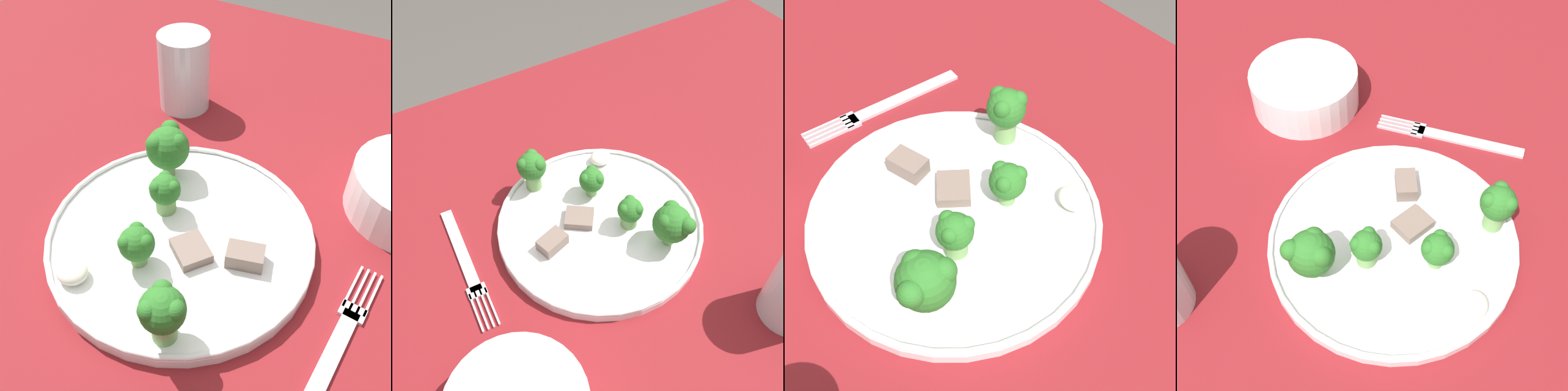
{
  "view_description": "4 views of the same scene",
  "coord_description": "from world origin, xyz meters",
  "views": [
    {
      "loc": [
        0.22,
        -0.35,
        1.14
      ],
      "look_at": [
        0.05,
        -0.07,
        0.81
      ],
      "focal_mm": 42.0,
      "sensor_mm": 36.0,
      "label": 1
    },
    {
      "loc": [
        0.26,
        0.22,
        1.27
      ],
      "look_at": [
        0.05,
        -0.12,
        0.8
      ],
      "focal_mm": 42.0,
      "sensor_mm": 36.0,
      "label": 2
    },
    {
      "loc": [
        -0.2,
        0.08,
        1.19
      ],
      "look_at": [
        0.03,
        -0.11,
        0.8
      ],
      "focal_mm": 50.0,
      "sensor_mm": 36.0,
      "label": 3
    },
    {
      "loc": [
        -0.28,
        -0.15,
        1.29
      ],
      "look_at": [
        0.07,
        -0.06,
        0.81
      ],
      "focal_mm": 50.0,
      "sensor_mm": 36.0,
      "label": 4
    }
  ],
  "objects": [
    {
      "name": "table",
      "position": [
        0.0,
        0.0,
        0.65
      ],
      "size": [
        1.19,
        0.97,
        0.76
      ],
      "color": "maroon",
      "rests_on": "ground_plane"
    },
    {
      "name": "dinner_plate",
      "position": [
        0.05,
        -0.09,
        0.77
      ],
      "size": [
        0.28,
        0.28,
        0.02
      ],
      "color": "white",
      "rests_on": "table"
    },
    {
      "name": "fork",
      "position": [
        0.23,
        -0.13,
        0.76
      ],
      "size": [
        0.03,
        0.2,
        0.0
      ],
      "color": "silver",
      "rests_on": "table"
    },
    {
      "name": "broccoli_floret_near_rim_left",
      "position": [
        0.02,
        -0.07,
        0.8
      ],
      "size": [
        0.04,
        0.03,
        0.05
      ],
      "color": "#709E56",
      "rests_on": "dinner_plate"
    },
    {
      "name": "broccoli_floret_center_left",
      "position": [
        0.03,
        -0.14,
        0.8
      ],
      "size": [
        0.04,
        0.04,
        0.05
      ],
      "color": "#709E56",
      "rests_on": "dinner_plate"
    },
    {
      "name": "broccoli_floret_back_left",
      "position": [
        0.1,
        -0.2,
        0.81
      ],
      "size": [
        0.04,
        0.04,
        0.06
      ],
      "color": "#709E56",
      "rests_on": "dinner_plate"
    },
    {
      "name": "broccoli_floret_front_left",
      "position": [
        -0.01,
        -0.02,
        0.81
      ],
      "size": [
        0.05,
        0.05,
        0.07
      ],
      "color": "#709E56",
      "rests_on": "dinner_plate"
    },
    {
      "name": "meat_slice_front_slice",
      "position": [
        0.07,
        -0.11,
        0.77
      ],
      "size": [
        0.05,
        0.05,
        0.01
      ],
      "color": "#756056",
      "rests_on": "dinner_plate"
    },
    {
      "name": "meat_slice_middle_slice",
      "position": [
        0.12,
        -0.09,
        0.78
      ],
      "size": [
        0.04,
        0.03,
        0.02
      ],
      "color": "#756056",
      "rests_on": "dinner_plate"
    },
    {
      "name": "sauce_dollop",
      "position": [
        -0.01,
        -0.19,
        0.78
      ],
      "size": [
        0.03,
        0.03,
        0.02
      ],
      "color": "silver",
      "rests_on": "dinner_plate"
    }
  ]
}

